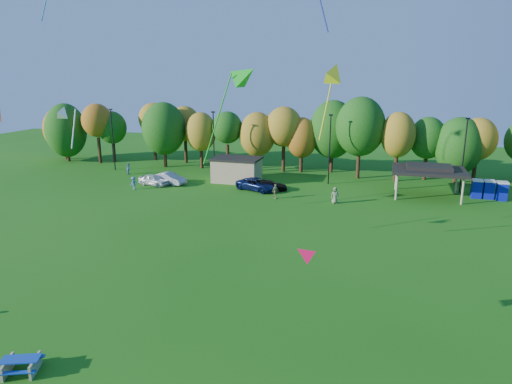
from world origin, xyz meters
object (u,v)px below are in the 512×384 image
(car_b, at_px, (170,178))
(car_d, at_px, (269,186))
(porta_potties, at_px, (489,190))
(picnic_table, at_px, (21,364))
(car_c, at_px, (257,184))
(car_a, at_px, (154,180))

(car_b, xyz_separation_m, car_d, (13.43, 0.34, -0.11))
(porta_potties, bearing_deg, picnic_table, -124.29)
(picnic_table, xyz_separation_m, car_c, (1.21, 37.48, 0.30))
(porta_potties, relative_size, car_c, 0.69)
(porta_potties, distance_m, car_c, 27.12)
(picnic_table, height_order, car_a, car_a)
(porta_potties, height_order, car_d, porta_potties)
(picnic_table, height_order, car_b, car_b)
(car_b, height_order, car_d, car_b)
(car_a, distance_m, car_c, 13.70)
(car_d, bearing_deg, car_b, 71.58)
(car_b, height_order, car_c, car_b)
(car_b, bearing_deg, porta_potties, -70.44)
(porta_potties, xyz_separation_m, car_d, (-25.39, -3.44, -0.45))
(picnic_table, distance_m, car_d, 37.83)
(car_d, bearing_deg, porta_potties, -102.13)
(car_c, bearing_deg, car_a, 114.68)
(car_a, relative_size, car_d, 0.94)
(car_a, bearing_deg, porta_potties, -72.79)
(porta_potties, bearing_deg, car_b, -174.44)
(porta_potties, relative_size, car_b, 0.82)
(porta_potties, distance_m, car_a, 40.81)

